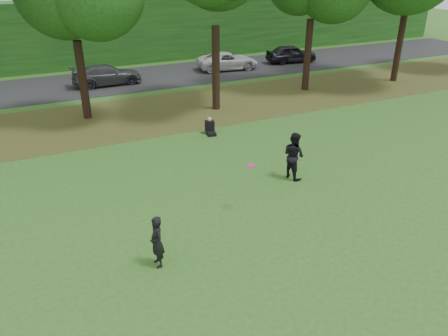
# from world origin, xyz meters

# --- Properties ---
(ground) EXTENTS (120.00, 120.00, 0.00)m
(ground) POSITION_xyz_m (0.00, 0.00, 0.00)
(ground) COLOR #2B5219
(ground) RESTS_ON ground
(leaf_litter) EXTENTS (60.00, 7.00, 0.01)m
(leaf_litter) POSITION_xyz_m (0.00, 13.00, 0.01)
(leaf_litter) COLOR #4F3C1C
(leaf_litter) RESTS_ON ground
(street) EXTENTS (70.00, 7.00, 0.02)m
(street) POSITION_xyz_m (0.00, 21.00, 0.01)
(street) COLOR black
(street) RESTS_ON ground
(far_hedge) EXTENTS (70.00, 3.00, 5.00)m
(far_hedge) POSITION_xyz_m (0.00, 27.00, 2.50)
(far_hedge) COLOR #154213
(far_hedge) RESTS_ON ground
(player_left) EXTENTS (0.40, 0.59, 1.57)m
(player_left) POSITION_xyz_m (-3.36, 0.05, 0.79)
(player_left) COLOR black
(player_left) RESTS_ON ground
(player_right) EXTENTS (0.89, 1.05, 1.89)m
(player_right) POSITION_xyz_m (3.16, 3.07, 0.95)
(player_right) COLOR black
(player_right) RESTS_ON ground
(parked_cars) EXTENTS (36.60, 3.04, 1.42)m
(parked_cars) POSITION_xyz_m (1.00, 20.50, 0.68)
(parked_cars) COLOR black
(parked_cars) RESTS_ON street
(frisbee) EXTENTS (0.35, 0.35, 0.09)m
(frisbee) POSITION_xyz_m (0.43, 1.60, 1.70)
(frisbee) COLOR #ED138E
(frisbee) RESTS_ON ground
(seated_person) EXTENTS (0.52, 0.78, 0.83)m
(seated_person) POSITION_xyz_m (2.10, 8.85, 0.31)
(seated_person) COLOR black
(seated_person) RESTS_ON ground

